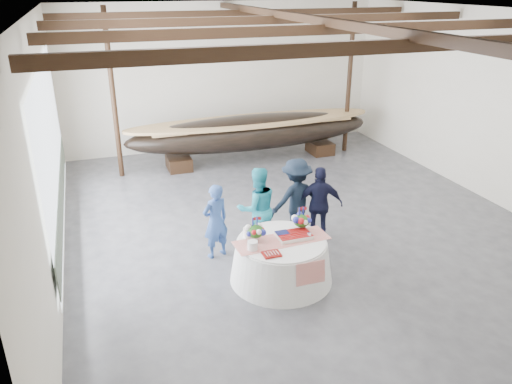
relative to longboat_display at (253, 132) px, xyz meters
name	(u,v)px	position (x,y,z in m)	size (l,w,h in m)	color
floor	(297,221)	(-0.37, -4.23, -0.90)	(10.00, 12.00, 0.01)	#3D3D42
wall_back	(223,77)	(-0.37, 1.77, 1.35)	(10.00, 0.02, 4.50)	silver
wall_left	(45,149)	(-5.37, -4.23, 1.35)	(0.02, 12.00, 4.50)	silver
wall_right	(491,107)	(4.63, -4.23, 1.35)	(0.02, 12.00, 4.50)	silver
ceiling	(304,11)	(-0.37, -4.23, 3.60)	(10.00, 12.00, 0.01)	white
pavilion_structure	(289,35)	(-0.37, -3.49, 3.10)	(9.80, 11.76, 4.50)	black
open_bay	(54,154)	(-5.32, -3.23, 0.93)	(0.03, 7.00, 3.20)	silver
longboat_display	(253,132)	(0.00, 0.00, 0.00)	(7.50, 1.50, 1.41)	black
banquet_table	(281,260)	(-1.60, -6.35, -0.50)	(1.86, 1.86, 0.80)	white
tabletop_items	(279,230)	(-1.61, -6.23, 0.05)	(1.74, 0.95, 0.40)	red
guest_woman_blue	(216,221)	(-2.50, -5.15, -0.14)	(0.55, 0.36, 1.52)	navy
guest_woman_teal	(257,208)	(-1.61, -5.05, -0.04)	(0.84, 0.65, 1.72)	teal
guest_man_left	(296,199)	(-0.70, -4.89, -0.03)	(1.12, 0.65, 1.74)	black
guest_man_right	(320,204)	(-0.29, -5.18, -0.09)	(0.95, 0.39, 1.61)	black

